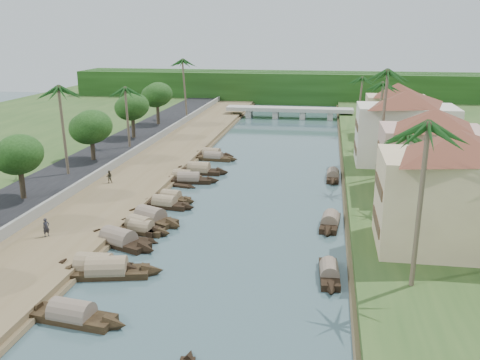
% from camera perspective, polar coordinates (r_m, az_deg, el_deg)
% --- Properties ---
extents(ground, '(220.00, 220.00, 0.00)m').
position_cam_1_polar(ground, '(51.25, -0.76, -6.19)').
color(ground, '#3C555A').
rests_on(ground, ground).
extents(left_bank, '(10.00, 180.00, 0.80)m').
position_cam_1_polar(left_bank, '(73.52, -10.36, 0.73)').
color(left_bank, brown).
rests_on(left_bank, ground).
extents(right_bank, '(16.00, 180.00, 1.20)m').
position_cam_1_polar(right_bank, '(70.13, 17.69, -0.34)').
color(right_bank, '#29471C').
rests_on(right_bank, ground).
extents(road, '(8.00, 180.00, 1.40)m').
position_cam_1_polar(road, '(76.69, -16.37, 1.20)').
color(road, black).
rests_on(road, ground).
extents(retaining_wall, '(0.40, 180.00, 1.10)m').
position_cam_1_polar(retaining_wall, '(74.79, -13.44, 1.56)').
color(retaining_wall, gray).
rests_on(retaining_wall, left_bank).
extents(treeline, '(120.00, 14.00, 8.00)m').
position_cam_1_polar(treeline, '(147.79, 6.12, 9.82)').
color(treeline, black).
rests_on(treeline, ground).
extents(bridge, '(28.00, 4.00, 2.40)m').
position_cam_1_polar(bridge, '(120.34, 5.28, 7.40)').
color(bridge, '#A2A198').
rests_on(bridge, ground).
extents(building_near, '(14.85, 14.85, 10.20)m').
position_cam_1_polar(building_near, '(47.77, 21.80, -0.91)').
color(building_near, beige).
rests_on(building_near, right_bank).
extents(building_mid, '(14.11, 14.11, 9.70)m').
position_cam_1_polar(building_mid, '(63.24, 19.73, 2.95)').
color(building_mid, tan).
rests_on(building_mid, right_bank).
extents(building_far, '(15.59, 15.59, 10.20)m').
position_cam_1_polar(building_far, '(76.60, 17.24, 5.47)').
color(building_far, beige).
rests_on(building_far, right_bank).
extents(building_distant, '(12.62, 12.62, 9.20)m').
position_cam_1_polar(building_distant, '(96.41, 16.29, 7.24)').
color(building_distant, beige).
rests_on(building_distant, right_bank).
extents(sampan_0, '(8.65, 2.85, 2.23)m').
position_cam_1_polar(sampan_0, '(39.21, -17.47, -13.61)').
color(sampan_0, black).
rests_on(sampan_0, ground).
extents(sampan_1, '(8.43, 2.44, 2.45)m').
position_cam_1_polar(sampan_1, '(45.79, -15.28, -9.00)').
color(sampan_1, black).
rests_on(sampan_1, ground).
extents(sampan_2, '(9.51, 3.90, 2.43)m').
position_cam_1_polar(sampan_2, '(44.93, -14.00, -9.40)').
color(sampan_2, black).
rests_on(sampan_2, ground).
extents(sampan_3, '(8.93, 5.13, 2.38)m').
position_cam_1_polar(sampan_3, '(50.79, -12.84, -6.30)').
color(sampan_3, black).
rests_on(sampan_3, ground).
extents(sampan_4, '(6.58, 2.30, 1.89)m').
position_cam_1_polar(sampan_4, '(53.12, -10.52, -5.19)').
color(sampan_4, black).
rests_on(sampan_4, ground).
extents(sampan_5, '(6.94, 4.29, 2.20)m').
position_cam_1_polar(sampan_5, '(53.78, -10.67, -4.92)').
color(sampan_5, black).
rests_on(sampan_5, ground).
extents(sampan_6, '(8.32, 5.17, 2.44)m').
position_cam_1_polar(sampan_6, '(55.92, -9.53, -4.04)').
color(sampan_6, black).
rests_on(sampan_6, ground).
extents(sampan_7, '(7.51, 2.54, 1.99)m').
position_cam_1_polar(sampan_7, '(60.21, -8.04, -2.53)').
color(sampan_7, black).
rests_on(sampan_7, ground).
extents(sampan_8, '(6.34, 2.57, 1.96)m').
position_cam_1_polar(sampan_8, '(62.09, -7.37, -1.94)').
color(sampan_8, black).
rests_on(sampan_8, ground).
extents(sampan_9, '(8.33, 2.61, 2.09)m').
position_cam_1_polar(sampan_9, '(69.41, -5.50, 0.03)').
color(sampan_9, black).
rests_on(sampan_9, ground).
extents(sampan_10, '(6.85, 1.78, 1.92)m').
position_cam_1_polar(sampan_10, '(70.87, -6.19, 0.34)').
color(sampan_10, black).
rests_on(sampan_10, ground).
extents(sampan_11, '(8.60, 2.22, 2.44)m').
position_cam_1_polar(sampan_11, '(73.76, -4.40, 1.02)').
color(sampan_11, black).
rests_on(sampan_11, ground).
extents(sampan_12, '(7.89, 1.97, 1.90)m').
position_cam_1_polar(sampan_12, '(81.15, -2.86, 2.40)').
color(sampan_12, black).
rests_on(sampan_12, ground).
extents(sampan_13, '(7.73, 2.58, 2.10)m').
position_cam_1_polar(sampan_13, '(83.16, -3.05, 2.73)').
color(sampan_13, black).
rests_on(sampan_13, ground).
extents(sampan_14, '(1.77, 7.31, 1.82)m').
position_cam_1_polar(sampan_14, '(43.98, 9.50, -9.72)').
color(sampan_14, black).
rests_on(sampan_14, ground).
extents(sampan_15, '(2.20, 7.60, 2.04)m').
position_cam_1_polar(sampan_15, '(54.92, 9.59, -4.42)').
color(sampan_15, black).
rests_on(sampan_15, ground).
extents(sampan_16, '(1.71, 7.69, 1.92)m').
position_cam_1_polar(sampan_16, '(71.98, 9.87, 0.44)').
color(sampan_16, black).
rests_on(sampan_16, ground).
extents(canoe_1, '(5.57, 1.87, 0.89)m').
position_cam_1_polar(canoe_1, '(51.65, -11.34, -6.22)').
color(canoe_1, black).
rests_on(canoe_1, ground).
extents(canoe_2, '(6.02, 2.29, 0.87)m').
position_cam_1_polar(canoe_2, '(68.22, -6.90, -0.56)').
color(canoe_2, black).
rests_on(canoe_2, ground).
extents(palm_0, '(3.20, 3.20, 13.40)m').
position_cam_1_polar(palm_0, '(38.09, 19.29, 5.16)').
color(palm_0, brown).
rests_on(palm_0, ground).
extents(palm_1, '(3.20, 3.20, 9.41)m').
position_cam_1_polar(palm_1, '(55.64, 17.09, 4.44)').
color(palm_1, brown).
rests_on(palm_1, ground).
extents(palm_2, '(3.20, 3.20, 14.72)m').
position_cam_1_polar(palm_2, '(67.03, 15.25, 10.82)').
color(palm_2, brown).
rests_on(palm_2, ground).
extents(palm_3, '(3.20, 3.20, 11.59)m').
position_cam_1_polar(palm_3, '(85.50, 14.62, 9.81)').
color(palm_3, brown).
rests_on(palm_3, ground).
extents(palm_5, '(3.20, 3.20, 12.48)m').
position_cam_1_polar(palm_5, '(69.77, -18.62, 9.12)').
color(palm_5, brown).
rests_on(palm_5, ground).
extents(palm_6, '(3.20, 3.20, 10.66)m').
position_cam_1_polar(palm_6, '(84.18, -12.04, 9.40)').
color(palm_6, brown).
rests_on(palm_6, ground).
extents(palm_7, '(3.20, 3.20, 10.99)m').
position_cam_1_polar(palm_7, '(101.42, 12.69, 10.47)').
color(palm_7, brown).
rests_on(palm_7, ground).
extents(palm_8, '(3.20, 3.20, 13.31)m').
position_cam_1_polar(palm_8, '(110.99, -5.91, 12.45)').
color(palm_8, brown).
rests_on(palm_8, ground).
extents(tree_2, '(4.94, 4.94, 6.89)m').
position_cam_1_polar(tree_2, '(61.85, -22.52, 2.44)').
color(tree_2, '#463928').
rests_on(tree_2, ground).
extents(tree_3, '(5.46, 5.46, 6.88)m').
position_cam_1_polar(tree_3, '(77.49, -15.59, 5.40)').
color(tree_3, '#463928').
rests_on(tree_3, ground).
extents(tree_4, '(5.20, 5.20, 7.36)m').
position_cam_1_polar(tree_4, '(92.19, -11.43, 7.61)').
color(tree_4, '#463928').
rests_on(tree_4, ground).
extents(tree_5, '(5.35, 5.35, 7.84)m').
position_cam_1_polar(tree_5, '(104.85, -8.83, 8.92)').
color(tree_5, '#463928').
rests_on(tree_5, ground).
extents(tree_6, '(4.46, 4.46, 6.48)m').
position_cam_1_polar(tree_6, '(80.76, 20.43, 5.24)').
color(tree_6, '#463928').
rests_on(tree_6, ground).
extents(person_near, '(0.72, 0.77, 1.76)m').
position_cam_1_polar(person_near, '(52.25, -19.97, -4.77)').
color(person_near, '#24242B').
rests_on(person_near, left_bank).
extents(person_far, '(0.93, 0.83, 1.59)m').
position_cam_1_polar(person_far, '(68.02, -13.78, 0.35)').
color(person_far, '#343124').
rests_on(person_far, left_bank).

